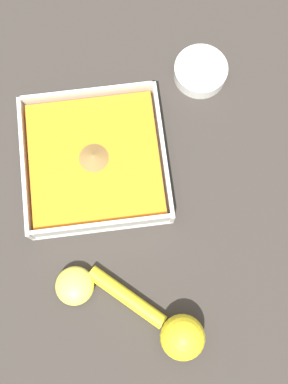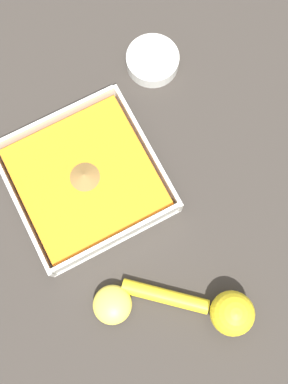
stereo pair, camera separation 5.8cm
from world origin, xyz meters
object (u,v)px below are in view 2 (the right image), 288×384
(square_dish, at_px, (86,179))
(lemon_squeezer, at_px, (219,310))
(spice_bowl, at_px, (153,61))
(lemon_half, at_px, (112,305))

(square_dish, xyz_separation_m, lemon_squeezer, (-0.28, -0.09, 0.01))
(square_dish, relative_size, spice_bowl, 2.48)
(spice_bowl, bearing_deg, lemon_squeezer, 165.30)
(lemon_squeezer, bearing_deg, square_dish, 149.21)
(square_dish, xyz_separation_m, spice_bowl, (0.14, -0.20, -0.01))
(square_dish, xyz_separation_m, lemon_half, (-0.19, 0.05, -0.00))
(lemon_squeezer, bearing_deg, lemon_half, -168.63)
(lemon_squeezer, xyz_separation_m, lemon_half, (0.08, 0.14, -0.01))
(spice_bowl, relative_size, lemon_squeezer, 0.55)
(square_dish, height_order, lemon_squeezer, lemon_squeezer)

